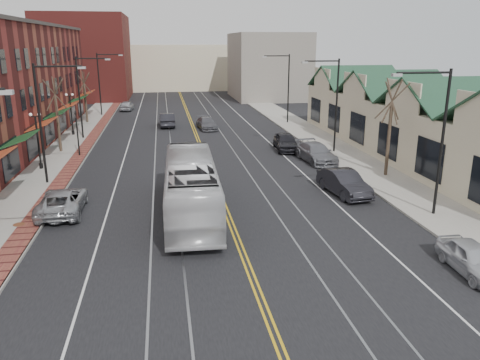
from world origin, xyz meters
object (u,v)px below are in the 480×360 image
object	(u,v)px
parked_car_d	(286,142)
parked_car_c	(316,153)
parked_suv	(62,201)
parked_car_a	(472,258)
parked_car_b	(344,183)
transit_bus	(191,187)

from	to	relation	value
parked_car_d	parked_car_c	bearing A→B (deg)	-68.02
parked_suv	parked_car_d	bearing A→B (deg)	-142.07
parked_car_a	parked_car_d	distance (m)	24.29
parked_car_a	parked_car_b	xyz separation A→B (m)	(-1.39, 11.06, 0.12)
parked_suv	parked_car_d	size ratio (longest dim) A/B	1.11
parked_car_a	parked_car_b	world-z (taller)	parked_car_b
parked_car_c	parked_car_d	distance (m)	4.79
parked_car_a	parked_car_d	xyz separation A→B (m)	(-1.80, 24.22, 0.13)
parked_car_c	transit_bus	bearing A→B (deg)	-141.03
transit_bus	parked_car_d	world-z (taller)	transit_bus
parked_car_a	parked_car_d	size ratio (longest dim) A/B	0.83
parked_suv	parked_car_c	xyz separation A→B (m)	(18.18, 9.22, 0.04)
parked_suv	parked_car_b	bearing A→B (deg)	-179.35
transit_bus	parked_car_c	distance (m)	15.28
parked_car_a	parked_car_b	bearing A→B (deg)	99.94
transit_bus	parked_suv	size ratio (longest dim) A/B	2.29
parked_car_b	parked_car_d	distance (m)	13.17
transit_bus	parked_car_a	xyz separation A→B (m)	(11.30, -8.96, -0.98)
parked_car_b	parked_car_c	xyz separation A→B (m)	(0.98, 8.58, -0.03)
parked_car_b	parked_car_c	size ratio (longest dim) A/B	0.91
transit_bus	parked_suv	xyz separation A→B (m)	(-7.30, 1.47, -0.93)
parked_car_a	parked_car_c	world-z (taller)	parked_car_c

